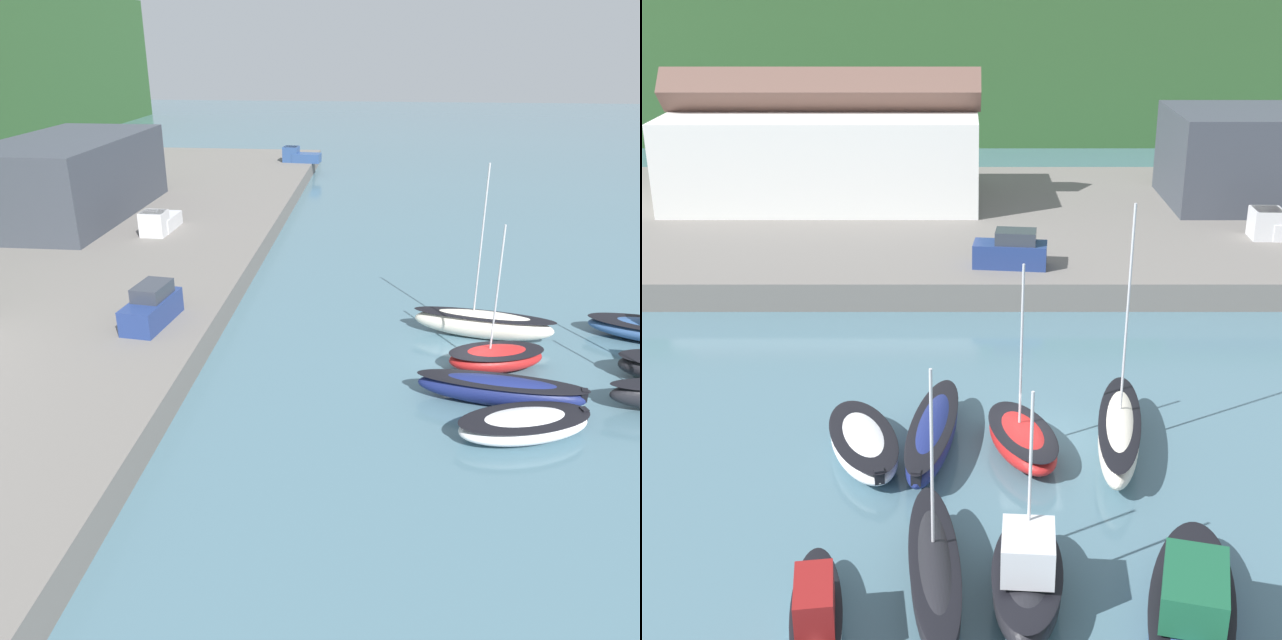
% 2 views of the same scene
% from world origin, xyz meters
% --- Properties ---
extents(ground_plane, '(320.00, 320.00, 0.00)m').
position_xyz_m(ground_plane, '(0.00, 0.00, 0.00)').
color(ground_plane, slate).
extents(hillside_backdrop, '(240.00, 77.11, 24.06)m').
position_xyz_m(hillside_backdrop, '(0.00, 98.78, 12.03)').
color(hillside_backdrop, '#335B2D').
rests_on(hillside_backdrop, ground_plane).
extents(quay_promenade, '(120.84, 29.79, 1.61)m').
position_xyz_m(quay_promenade, '(0.00, 29.03, 0.80)').
color(quay_promenade, slate).
rests_on(quay_promenade, ground_plane).
extents(harbor_clubhouse, '(22.51, 10.76, 9.55)m').
position_xyz_m(harbor_clubhouse, '(-12.75, 32.53, 5.14)').
color(harbor_clubhouse, white).
rests_on(harbor_clubhouse, quay_promenade).
extents(moored_boat_0, '(4.16, 6.50, 1.15)m').
position_xyz_m(moored_boat_0, '(-6.67, -1.35, 0.62)').
color(moored_boat_0, white).
rests_on(moored_boat_0, ground_plane).
extents(moored_boat_1, '(2.74, 8.01, 1.40)m').
position_xyz_m(moored_boat_1, '(-3.98, -0.79, 0.74)').
color(moored_boat_1, navy).
rests_on(moored_boat_1, ground_plane).
extents(moored_boat_2, '(3.58, 5.57, 7.76)m').
position_xyz_m(moored_boat_2, '(-0.47, -1.12, 0.67)').
color(moored_boat_2, red).
rests_on(moored_boat_2, ground_plane).
extents(moored_boat_3, '(3.02, 8.13, 9.93)m').
position_xyz_m(moored_boat_3, '(3.32, -0.95, 0.87)').
color(moored_boat_3, white).
rests_on(moored_boat_3, ground_plane).
extents(moored_boat_4, '(2.32, 6.25, 2.04)m').
position_xyz_m(moored_boat_4, '(-6.99, -11.29, 0.71)').
color(moored_boat_4, silver).
rests_on(moored_boat_4, ground_plane).
extents(moored_boat_5, '(2.24, 8.03, 7.40)m').
position_xyz_m(moored_boat_5, '(-3.66, -9.55, 0.84)').
color(moored_boat_5, black).
rests_on(moored_boat_5, ground_plane).
extents(moored_boat_6, '(2.55, 5.75, 6.94)m').
position_xyz_m(moored_boat_6, '(-0.89, -9.93, 1.00)').
color(moored_boat_6, black).
rests_on(moored_boat_6, ground_plane).
extents(moored_boat_7, '(4.48, 8.54, 2.41)m').
position_xyz_m(moored_boat_7, '(3.73, -11.18, 0.87)').
color(moored_boat_7, '#33568E').
rests_on(moored_boat_7, ground_plane).
extents(parked_car_0, '(4.38, 2.28, 2.16)m').
position_xyz_m(parked_car_0, '(-0.00, 17.29, 2.53)').
color(parked_car_0, navy).
rests_on(parked_car_0, quay_promenade).
extents(pickup_truck_1, '(4.77, 2.08, 1.90)m').
position_xyz_m(pickup_truck_1, '(17.43, 22.93, 2.43)').
color(pickup_truck_1, silver).
rests_on(pickup_truck_1, quay_promenade).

